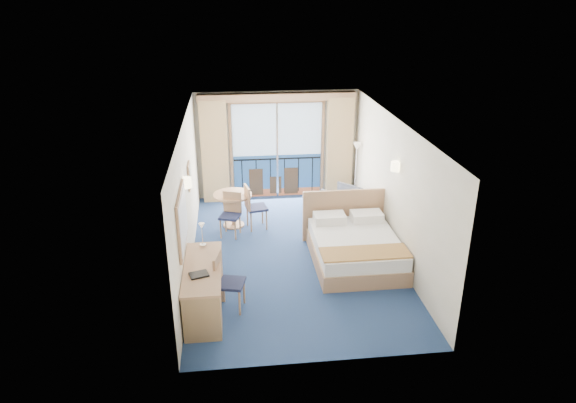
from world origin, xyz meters
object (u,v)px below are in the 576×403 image
(table_chair_a, at_px, (253,205))
(desk_chair, at_px, (225,278))
(floor_lamp, at_px, (356,158))
(table_chair_b, at_px, (231,211))
(bed, at_px, (355,247))
(nightstand, at_px, (366,217))
(armchair, at_px, (341,201))
(round_table, at_px, (233,202))
(desk, at_px, (203,302))

(table_chair_a, bearing_deg, desk_chair, 157.62)
(floor_lamp, height_order, table_chair_b, floor_lamp)
(desk_chair, distance_m, table_chair_a, 3.13)
(bed, height_order, table_chair_a, bed)
(nightstand, xyz_separation_m, armchair, (-0.37, 0.92, 0.03))
(round_table, height_order, table_chair_a, table_chair_a)
(desk_chair, bearing_deg, nightstand, -34.88)
(armchair, bearing_deg, table_chair_a, -27.84)
(nightstand, bearing_deg, round_table, 169.33)
(nightstand, relative_size, armchair, 0.82)
(nightstand, relative_size, table_chair_a, 0.60)
(nightstand, xyz_separation_m, desk, (-3.44, -3.19, 0.15))
(desk_chair, bearing_deg, desk, 157.66)
(nightstand, bearing_deg, table_chair_a, 171.61)
(nightstand, height_order, desk, desk)
(desk_chair, bearing_deg, table_chair_b, 11.37)
(floor_lamp, relative_size, desk, 0.87)
(round_table, bearing_deg, table_chair_a, -22.95)
(desk_chair, distance_m, round_table, 3.25)
(bed, height_order, floor_lamp, floor_lamp)
(armchair, relative_size, desk, 0.42)
(bed, xyz_separation_m, floor_lamp, (0.71, 2.99, 0.85))
(nightstand, relative_size, round_table, 0.71)
(armchair, bearing_deg, nightstand, 69.31)
(desk, xyz_separation_m, table_chair_a, (0.96, 3.56, 0.11))
(floor_lamp, bearing_deg, nightstand, -94.57)
(floor_lamp, xyz_separation_m, round_table, (-3.04, -1.08, -0.58))
(floor_lamp, height_order, desk_chair, floor_lamp)
(floor_lamp, bearing_deg, bed, -103.40)
(table_chair_b, bearing_deg, floor_lamp, 44.71)
(table_chair_a, bearing_deg, round_table, 55.78)
(desk_chair, xyz_separation_m, table_chair_a, (0.60, 3.07, 0.00))
(armchair, relative_size, round_table, 0.86)
(round_table, height_order, table_chair_b, table_chair_b)
(armchair, height_order, floor_lamp, floor_lamp)
(desk, bearing_deg, round_table, 81.96)
(desk_chair, xyz_separation_m, table_chair_b, (0.12, 2.83, -0.03))
(desk, bearing_deg, nightstand, 42.87)
(desk, height_order, table_chair_b, table_chair_b)
(bed, distance_m, armchair, 2.29)
(armchair, xyz_separation_m, desk, (-3.07, -4.11, 0.12))
(nightstand, distance_m, round_table, 2.97)
(armchair, relative_size, desk_chair, 0.73)
(round_table, xyz_separation_m, table_chair_a, (0.43, -0.18, -0.01))
(desk_chair, relative_size, table_chair_b, 1.06)
(bed, relative_size, desk_chair, 2.09)
(nightstand, bearing_deg, desk_chair, -138.74)
(table_chair_a, height_order, table_chair_b, table_chair_a)
(desk, xyz_separation_m, table_chair_b, (0.48, 3.32, 0.08))
(floor_lamp, distance_m, desk_chair, 5.42)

